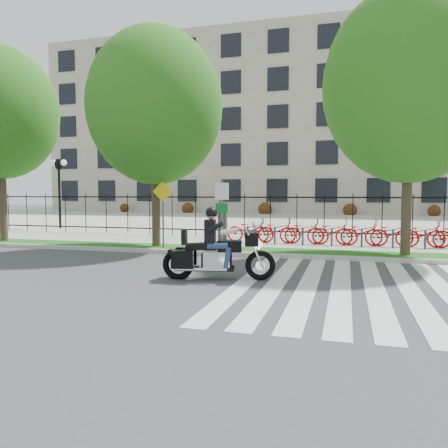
# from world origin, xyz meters

# --- Properties ---
(ground) EXTENTS (120.00, 120.00, 0.00)m
(ground) POSITION_xyz_m (0.00, 0.00, 0.00)
(ground) COLOR #3E3D40
(ground) RESTS_ON ground
(curb) EXTENTS (60.00, 0.20, 0.15)m
(curb) POSITION_xyz_m (0.00, 4.10, 0.07)
(curb) COLOR #B0ADA5
(curb) RESTS_ON ground
(grass_verge) EXTENTS (60.00, 1.50, 0.15)m
(grass_verge) POSITION_xyz_m (0.00, 4.95, 0.07)
(grass_verge) COLOR #1A5715
(grass_verge) RESTS_ON ground
(sidewalk) EXTENTS (60.00, 3.50, 0.15)m
(sidewalk) POSITION_xyz_m (0.00, 7.45, 0.07)
(sidewalk) COLOR #A8A79D
(sidewalk) RESTS_ON ground
(plaza) EXTENTS (80.00, 34.00, 0.10)m
(plaza) POSITION_xyz_m (0.00, 25.00, 0.05)
(plaza) COLOR #A8A79D
(plaza) RESTS_ON ground
(crosswalk_stripes) EXTENTS (5.70, 8.00, 0.01)m
(crosswalk_stripes) POSITION_xyz_m (4.83, 0.00, 0.01)
(crosswalk_stripes) COLOR silver
(crosswalk_stripes) RESTS_ON ground
(iron_fence) EXTENTS (30.00, 0.06, 2.00)m
(iron_fence) POSITION_xyz_m (0.00, 9.20, 1.15)
(iron_fence) COLOR black
(iron_fence) RESTS_ON sidewalk
(office_building) EXTENTS (60.00, 21.90, 20.15)m
(office_building) POSITION_xyz_m (0.00, 44.92, 9.97)
(office_building) COLOR gray
(office_building) RESTS_ON ground
(lamp_post_left) EXTENTS (1.06, 0.70, 4.25)m
(lamp_post_left) POSITION_xyz_m (-12.00, 12.00, 3.21)
(lamp_post_left) COLOR black
(lamp_post_left) RESTS_ON ground
(street_tree_0) EXTENTS (4.84, 4.84, 8.20)m
(street_tree_0) POSITION_xyz_m (-9.62, 4.95, 5.55)
(street_tree_0) COLOR #35291D
(street_tree_0) RESTS_ON grass_verge
(street_tree_1) EXTENTS (5.12, 5.12, 8.25)m
(street_tree_1) POSITION_xyz_m (-2.51, 4.95, 5.45)
(street_tree_1) COLOR #35291D
(street_tree_1) RESTS_ON grass_verge
(street_tree_2) EXTENTS (5.53, 5.53, 8.71)m
(street_tree_2) POSITION_xyz_m (6.43, 4.95, 5.67)
(street_tree_2) COLOR #35291D
(street_tree_2) RESTS_ON grass_verge
(bike_share_station) EXTENTS (10.05, 0.88, 1.50)m
(bike_share_station) POSITION_xyz_m (4.50, 7.20, 0.67)
(bike_share_station) COLOR #2D2D33
(bike_share_station) RESTS_ON sidewalk
(sign_pole_regulatory) EXTENTS (0.50, 0.09, 2.50)m
(sign_pole_regulatory) POSITION_xyz_m (0.23, 4.58, 1.74)
(sign_pole_regulatory) COLOR #59595B
(sign_pole_regulatory) RESTS_ON grass_verge
(sign_pole_warning) EXTENTS (0.78, 0.09, 2.49)m
(sign_pole_warning) POSITION_xyz_m (-2.06, 4.58, 1.74)
(sign_pole_warning) COLOR #59595B
(sign_pole_warning) RESTS_ON grass_verge
(motorcycle_rider) EXTENTS (2.83, 1.14, 2.21)m
(motorcycle_rider) POSITION_xyz_m (1.44, 0.01, 0.74)
(motorcycle_rider) COLOR black
(motorcycle_rider) RESTS_ON ground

